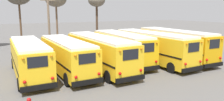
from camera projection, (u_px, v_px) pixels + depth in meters
name	position (u px, v px, depth m)	size (l,w,h in m)	color
ground_plane	(109.00, 65.00, 22.33)	(160.00, 160.00, 0.00)	#5B5956
school_bus_0	(29.00, 57.00, 18.28)	(2.52, 9.52, 2.96)	yellow
school_bus_1	(66.00, 55.00, 19.30)	(2.74, 9.88, 2.97)	yellow
school_bus_2	(99.00, 51.00, 20.47)	(2.92, 10.83, 3.13)	yellow
school_bus_3	(121.00, 47.00, 22.85)	(2.75, 9.68, 3.16)	yellow
school_bus_4	(152.00, 46.00, 23.12)	(3.10, 10.90, 3.22)	yellow
school_bus_5	(174.00, 44.00, 24.50)	(2.58, 10.62, 3.34)	#E5A00C
utility_pole	(49.00, 22.00, 28.22)	(1.80, 0.28, 7.71)	#75604C
bare_tree_3	(97.00, 1.00, 37.22)	(2.89, 2.89, 8.25)	#473323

